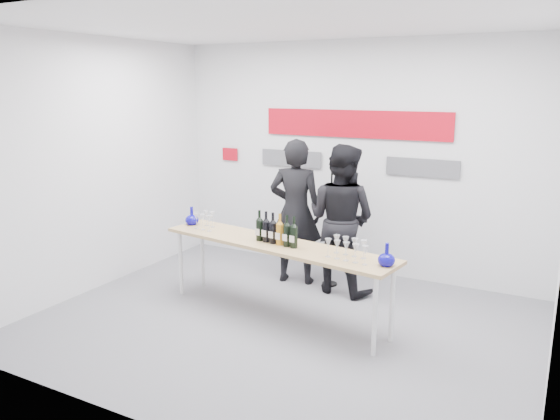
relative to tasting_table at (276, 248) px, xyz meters
The scene contains 12 objects.
ground 0.79m from the tasting_table, 45.38° to the right, with size 5.00×5.00×0.00m, color slate.
back_wall 1.99m from the tasting_table, 85.05° to the left, with size 5.00×0.04×3.00m, color silver.
signage 2.09m from the tasting_table, 86.73° to the left, with size 3.38×0.02×0.79m.
tasting_table is the anchor object (origin of this frame).
wine_bottles 0.23m from the tasting_table, 50.04° to the right, with size 0.53×0.15×0.33m.
decanter_left 1.28m from the tasting_table, behind, with size 0.16×0.16×0.21m, color #0D0791, non-canonical shape.
decanter_right 1.28m from the tasting_table, ahead, with size 0.16×0.16×0.21m, color #0D0791, non-canonical shape.
glasses_left 1.02m from the tasting_table, behind, with size 0.26×0.25×0.18m.
glasses_right 0.89m from the tasting_table, ahead, with size 0.46×0.28×0.18m.
presenter_left 1.10m from the tasting_table, 105.35° to the left, with size 0.66×0.43×1.81m, color black.
presenter_right 1.07m from the tasting_table, 71.93° to the left, with size 0.86×0.67×1.78m, color black.
mic_stand 1.17m from the tasting_table, 82.34° to the left, with size 0.19×0.19×1.61m.
Camera 1 is at (2.48, -4.68, 2.44)m, focal length 35.00 mm.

